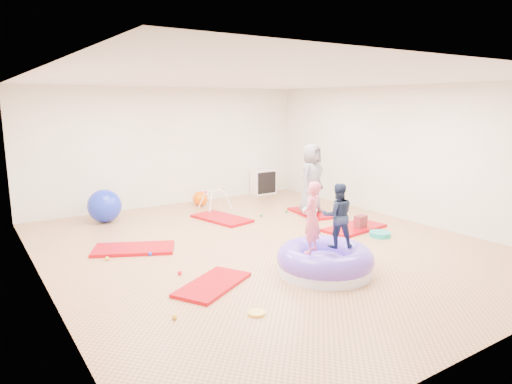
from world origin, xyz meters
TOP-DOWN VIEW (x-y plane):
  - room at (0.00, 0.00)m, footprint 7.01×8.01m
  - gym_mat_front_left at (-1.61, -1.08)m, footprint 1.29×1.07m
  - gym_mat_mid_left at (-2.00, 1.00)m, footprint 1.47×1.17m
  - gym_mat_center_back at (0.25, 1.99)m, footprint 0.93×1.43m
  - gym_mat_right at (2.04, -0.10)m, footprint 1.36×0.80m
  - gym_mat_rear_right at (2.17, 1.32)m, footprint 0.75×1.26m
  - inflatable_cushion at (-0.01, -1.53)m, footprint 1.41×1.41m
  - child_pink at (-0.28, -1.53)m, footprint 0.44×0.39m
  - child_navy at (0.20, -1.54)m, footprint 0.58×0.54m
  - adult_caregiver at (2.13, 1.32)m, footprint 0.87×0.74m
  - infant at (1.93, 1.10)m, footprint 0.35×0.36m
  - ball_pit_balls at (-0.12, 0.40)m, footprint 5.03×3.49m
  - exercise_ball_blue at (-1.87, 3.15)m, footprint 0.69×0.69m
  - exercise_ball_orange at (0.46, 3.44)m, footprint 0.36×0.36m
  - infant_play_gym at (0.54, 2.83)m, footprint 0.62×0.59m
  - cube_shelf at (2.55, 3.79)m, footprint 0.67×0.33m
  - balance_disc at (2.08, -0.72)m, footprint 0.39×0.39m
  - backpack at (2.10, -0.20)m, footprint 0.27×0.19m
  - yellow_toy at (-1.58, -2.10)m, footprint 0.21×0.21m

SIDE VIEW (x-z plane):
  - yellow_toy at x=-1.58m, z-range 0.00..0.03m
  - gym_mat_front_left at x=-1.61m, z-range 0.00..0.05m
  - gym_mat_rear_right at x=2.17m, z-range 0.00..0.05m
  - gym_mat_right at x=2.04m, z-range 0.00..0.05m
  - gym_mat_center_back at x=0.25m, z-range 0.00..0.05m
  - gym_mat_mid_left at x=-2.00m, z-range 0.00..0.05m
  - ball_pit_balls at x=-0.12m, z-range 0.00..0.07m
  - balance_disc at x=2.08m, z-range 0.00..0.09m
  - backpack at x=2.10m, z-range 0.00..0.29m
  - infant at x=1.93m, z-range 0.05..0.26m
  - inflatable_cushion at x=-0.01m, z-range -0.05..0.39m
  - exercise_ball_orange at x=0.46m, z-range 0.00..0.36m
  - infant_play_gym at x=0.54m, z-range 0.08..0.55m
  - cube_shelf at x=2.55m, z-range 0.00..0.67m
  - exercise_ball_blue at x=-1.87m, z-range 0.00..0.69m
  - adult_caregiver at x=2.13m, z-range 0.05..1.57m
  - child_navy at x=0.20m, z-range 0.41..1.36m
  - child_pink at x=-0.28m, z-range 0.41..1.42m
  - room at x=0.00m, z-range 0.00..2.80m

